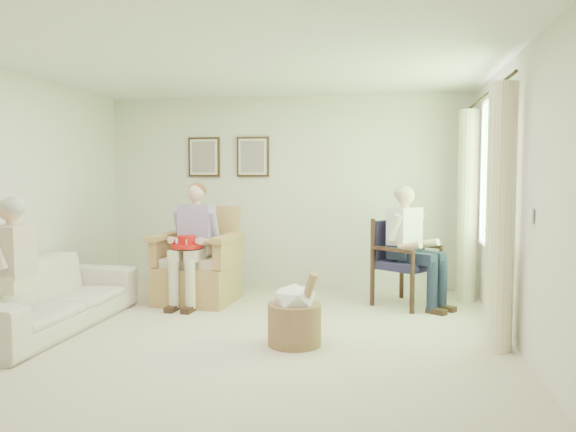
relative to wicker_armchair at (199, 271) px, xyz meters
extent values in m
plane|color=beige|center=(0.86, -1.58, -0.36)|extent=(5.50, 5.50, 0.00)
cube|color=silver|center=(0.86, 1.17, 0.94)|extent=(5.00, 0.04, 2.60)
cube|color=silver|center=(0.86, -4.33, 0.94)|extent=(5.00, 0.04, 2.60)
cube|color=silver|center=(3.36, -1.58, 0.94)|extent=(0.04, 5.50, 2.60)
cube|color=white|center=(0.86, -1.58, 2.24)|extent=(5.00, 5.50, 0.02)
cube|color=#2D6B23|center=(3.33, -0.38, 1.19)|extent=(0.02, 1.40, 1.50)
cube|color=white|center=(3.32, -0.38, 1.97)|extent=(0.04, 1.52, 0.06)
cube|color=white|center=(3.32, -0.38, 0.41)|extent=(0.04, 1.52, 0.06)
cylinder|color=#382114|center=(3.23, -0.38, 1.99)|extent=(0.03, 2.50, 0.03)
cylinder|color=#F3E6BE|center=(3.19, -1.36, 0.79)|extent=(0.34, 0.34, 2.30)
cylinder|color=#F3E6BE|center=(3.19, 0.60, 0.79)|extent=(0.34, 0.34, 2.30)
cube|color=#382114|center=(-0.29, 1.14, 1.42)|extent=(0.45, 0.03, 0.55)
cube|color=silver|center=(-0.29, 1.12, 1.42)|extent=(0.39, 0.01, 0.49)
cube|color=tan|center=(-0.29, 1.11, 1.42)|extent=(0.33, 0.01, 0.43)
cube|color=#382114|center=(0.41, 1.14, 1.42)|extent=(0.45, 0.03, 0.55)
cube|color=silver|center=(0.41, 1.12, 1.42)|extent=(0.39, 0.01, 0.49)
cube|color=tan|center=(0.41, 1.11, 1.42)|extent=(0.33, 0.01, 0.43)
cube|color=tan|center=(0.00, -0.04, -0.14)|extent=(0.85, 0.83, 0.45)
cube|color=beige|center=(0.00, -0.07, 0.14)|extent=(0.66, 0.64, 0.11)
cube|color=tan|center=(0.00, 0.31, 0.45)|extent=(0.79, 0.24, 0.67)
cube|color=tan|center=(-0.40, -0.04, 0.26)|extent=(0.11, 0.77, 0.32)
cube|color=tan|center=(0.40, -0.04, 0.26)|extent=(0.11, 0.77, 0.32)
cylinder|color=black|center=(2.18, -0.07, -0.15)|extent=(0.05, 0.05, 0.43)
cylinder|color=black|center=(2.76, -0.07, -0.15)|extent=(0.05, 0.05, 0.43)
cylinder|color=black|center=(2.18, 0.48, -0.15)|extent=(0.05, 0.05, 0.43)
cylinder|color=black|center=(2.76, 0.48, -0.15)|extent=(0.05, 0.05, 0.43)
cube|color=#1D1A3A|center=(2.47, 0.21, 0.12)|extent=(0.57, 0.55, 0.10)
cube|color=#1D1A3A|center=(2.47, 0.47, 0.38)|extent=(0.53, 0.07, 0.49)
imported|color=silver|center=(-1.09, -1.43, -0.03)|extent=(2.27, 0.89, 0.66)
cube|color=beige|center=(0.00, -0.07, 0.30)|extent=(0.40, 0.26, 0.16)
cube|color=#A289C2|center=(0.00, -0.05, 0.58)|extent=(0.39, 0.24, 0.46)
sphere|color=#DDAD8E|center=(0.00, -0.06, 0.95)|extent=(0.21, 0.21, 0.21)
ellipsoid|color=brown|center=(0.00, -0.04, 0.98)|extent=(0.22, 0.22, 0.18)
cube|color=beige|center=(-0.10, -0.29, 0.25)|extent=(0.14, 0.44, 0.13)
cube|color=beige|center=(0.10, -0.29, 0.25)|extent=(0.14, 0.44, 0.13)
cylinder|color=beige|center=(-0.10, -0.49, -0.05)|extent=(0.12, 0.12, 0.57)
cylinder|color=beige|center=(0.10, -0.49, -0.05)|extent=(0.12, 0.12, 0.57)
cube|color=#182036|center=(2.47, 0.21, 0.27)|extent=(0.40, 0.26, 0.16)
cube|color=white|center=(2.47, 0.23, 0.55)|extent=(0.39, 0.24, 0.46)
sphere|color=#DDAD8E|center=(2.47, 0.22, 0.92)|extent=(0.21, 0.21, 0.21)
ellipsoid|color=#B7B2AD|center=(2.47, 0.24, 0.95)|extent=(0.22, 0.22, 0.18)
cube|color=#182036|center=(2.37, -0.01, 0.22)|extent=(0.14, 0.44, 0.13)
cube|color=#182036|center=(2.57, -0.01, 0.22)|extent=(0.14, 0.44, 0.13)
cylinder|color=#182036|center=(2.37, -0.21, -0.06)|extent=(0.12, 0.12, 0.54)
cylinder|color=#182036|center=(2.57, -0.21, -0.06)|extent=(0.12, 0.12, 0.54)
cube|color=beige|center=(-1.09, -1.95, 0.20)|extent=(0.42, 0.26, 0.16)
cube|color=beige|center=(-1.09, -1.93, 0.48)|extent=(0.41, 0.24, 0.46)
sphere|color=#DDAD8E|center=(-1.09, -1.94, 0.85)|extent=(0.21, 0.21, 0.21)
ellipsoid|color=#B7B2AD|center=(-1.09, -1.91, 0.88)|extent=(0.22, 0.22, 0.18)
cube|color=beige|center=(-0.99, -2.17, 0.15)|extent=(0.14, 0.44, 0.13)
cylinder|color=#B41612|center=(-0.02, -0.35, 0.35)|extent=(0.36, 0.36, 0.04)
cylinder|color=#B41612|center=(-0.02, -0.35, 0.41)|extent=(0.20, 0.20, 0.12)
cube|color=white|center=(0.09, -0.35, 0.41)|extent=(0.04, 0.01, 0.05)
cube|color=white|center=(0.01, -0.25, 0.41)|extent=(0.02, 0.05, 0.05)
cube|color=white|center=(-0.10, -0.29, 0.41)|extent=(0.04, 0.03, 0.05)
cube|color=white|center=(-0.10, -0.41, 0.41)|extent=(0.04, 0.03, 0.05)
cube|color=white|center=(0.01, -0.45, 0.41)|extent=(0.02, 0.05, 0.05)
cylinder|color=tan|center=(1.42, -1.55, -0.18)|extent=(0.60, 0.60, 0.37)
ellipsoid|color=white|center=(1.42, -1.55, 0.06)|extent=(0.43, 0.43, 0.26)
cylinder|color=#A57F56|center=(1.53, -1.60, 0.06)|extent=(0.19, 0.34, 0.56)
camera|label=1|loc=(2.20, -6.42, 1.14)|focal=35.00mm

